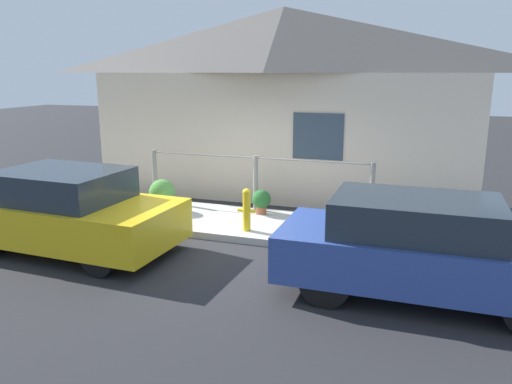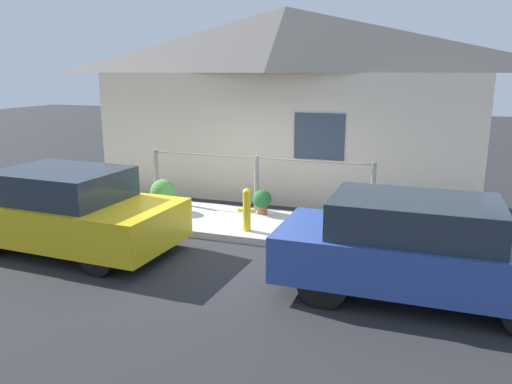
# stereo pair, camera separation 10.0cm
# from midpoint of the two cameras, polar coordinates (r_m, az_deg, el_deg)

# --- Properties ---
(ground_plane) EXTENTS (60.00, 60.00, 0.00)m
(ground_plane) POSITION_cam_midpoint_polar(r_m,az_deg,el_deg) (9.07, -3.41, -5.70)
(ground_plane) COLOR #262628
(sidewalk) EXTENTS (24.00, 1.93, 0.13)m
(sidewalk) POSITION_cam_midpoint_polar(r_m,az_deg,el_deg) (9.90, -1.24, -3.60)
(sidewalk) COLOR #B2AFA8
(sidewalk) RESTS_ON ground_plane
(house) EXTENTS (9.31, 2.23, 4.45)m
(house) POSITION_cam_midpoint_polar(r_m,az_deg,el_deg) (12.07, 3.47, 15.97)
(house) COLOR beige
(house) RESTS_ON ground_plane
(fence) EXTENTS (4.90, 0.10, 1.17)m
(fence) POSITION_cam_midpoint_polar(r_m,az_deg,el_deg) (10.46, 0.32, 1.36)
(fence) COLOR gray
(fence) RESTS_ON sidewalk
(car_left) EXTENTS (3.74, 1.90, 1.40)m
(car_left) POSITION_cam_midpoint_polar(r_m,az_deg,el_deg) (9.05, -20.22, -2.01)
(car_left) COLOR gold
(car_left) RESTS_ON ground_plane
(car_right) EXTENTS (3.91, 1.63, 1.38)m
(car_right) POSITION_cam_midpoint_polar(r_m,az_deg,el_deg) (7.04, 18.75, -6.16)
(car_right) COLOR #2D4793
(car_right) RESTS_ON ground_plane
(fire_hydrant) EXTENTS (0.34, 0.15, 0.80)m
(fire_hydrant) POSITION_cam_midpoint_polar(r_m,az_deg,el_deg) (9.14, -0.75, -1.92)
(fire_hydrant) COLOR yellow
(fire_hydrant) RESTS_ON sidewalk
(potted_plant_near_hydrant) EXTENTS (0.39, 0.39, 0.51)m
(potted_plant_near_hydrant) POSITION_cam_midpoint_polar(r_m,az_deg,el_deg) (10.24, 0.97, -0.96)
(potted_plant_near_hydrant) COLOR #9E5638
(potted_plant_near_hydrant) RESTS_ON sidewalk
(potted_plant_by_fence) EXTENTS (0.54, 0.54, 0.67)m
(potted_plant_by_fence) POSITION_cam_midpoint_polar(r_m,az_deg,el_deg) (10.66, -10.30, -0.11)
(potted_plant_by_fence) COLOR brown
(potted_plant_by_fence) RESTS_ON sidewalk
(potted_plant_corner) EXTENTS (0.43, 0.43, 0.59)m
(potted_plant_corner) POSITION_cam_midpoint_polar(r_m,az_deg,el_deg) (9.47, 20.76, -2.81)
(potted_plant_corner) COLOR slate
(potted_plant_corner) RESTS_ON sidewalk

